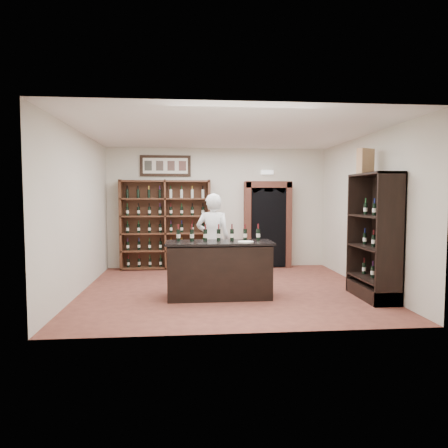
% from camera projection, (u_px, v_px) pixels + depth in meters
% --- Properties ---
extents(floor, '(5.50, 5.50, 0.00)m').
position_uv_depth(floor, '(227.00, 289.00, 7.72)').
color(floor, brown).
rests_on(floor, ground).
extents(ceiling, '(5.50, 5.50, 0.00)m').
position_uv_depth(ceiling, '(227.00, 132.00, 7.51)').
color(ceiling, white).
rests_on(ceiling, wall_back).
extents(wall_back, '(5.50, 0.04, 3.00)m').
position_uv_depth(wall_back, '(218.00, 208.00, 10.10)').
color(wall_back, beige).
rests_on(wall_back, ground).
extents(wall_left, '(0.04, 5.00, 3.00)m').
position_uv_depth(wall_left, '(79.00, 212.00, 7.37)').
color(wall_left, beige).
rests_on(wall_left, ground).
extents(wall_right, '(0.04, 5.00, 3.00)m').
position_uv_depth(wall_right, '(366.00, 211.00, 7.86)').
color(wall_right, beige).
rests_on(wall_right, ground).
extents(wine_shelf, '(2.20, 0.38, 2.20)m').
position_uv_depth(wine_shelf, '(166.00, 225.00, 9.85)').
color(wine_shelf, '#512C1B').
rests_on(wine_shelf, ground).
extents(framed_picture, '(1.25, 0.04, 0.52)m').
position_uv_depth(framed_picture, '(165.00, 166.00, 9.88)').
color(framed_picture, black).
rests_on(framed_picture, wall_back).
extents(arched_doorway, '(1.17, 0.35, 2.17)m').
position_uv_depth(arched_doorway, '(267.00, 222.00, 10.07)').
color(arched_doorway, black).
rests_on(arched_doorway, ground).
extents(emergency_light, '(0.30, 0.10, 0.10)m').
position_uv_depth(emergency_light, '(267.00, 172.00, 10.07)').
color(emergency_light, white).
rests_on(emergency_light, wall_back).
extents(tasting_counter, '(1.88, 0.78, 1.00)m').
position_uv_depth(tasting_counter, '(219.00, 270.00, 7.08)').
color(tasting_counter, black).
rests_on(tasting_counter, ground).
extents(counter_bottle_0, '(0.07, 0.07, 0.30)m').
position_uv_depth(counter_bottle_0, '(178.00, 235.00, 7.10)').
color(counter_bottle_0, black).
rests_on(counter_bottle_0, tasting_counter).
extents(counter_bottle_1, '(0.07, 0.07, 0.30)m').
position_uv_depth(counter_bottle_1, '(192.00, 235.00, 7.12)').
color(counter_bottle_1, black).
rests_on(counter_bottle_1, tasting_counter).
extents(counter_bottle_2, '(0.07, 0.07, 0.30)m').
position_uv_depth(counter_bottle_2, '(205.00, 235.00, 7.14)').
color(counter_bottle_2, black).
rests_on(counter_bottle_2, tasting_counter).
extents(counter_bottle_3, '(0.07, 0.07, 0.30)m').
position_uv_depth(counter_bottle_3, '(219.00, 235.00, 7.17)').
color(counter_bottle_3, black).
rests_on(counter_bottle_3, tasting_counter).
extents(counter_bottle_4, '(0.07, 0.07, 0.30)m').
position_uv_depth(counter_bottle_4, '(232.00, 235.00, 7.19)').
color(counter_bottle_4, black).
rests_on(counter_bottle_4, tasting_counter).
extents(counter_bottle_5, '(0.07, 0.07, 0.30)m').
position_uv_depth(counter_bottle_5, '(245.00, 235.00, 7.21)').
color(counter_bottle_5, black).
rests_on(counter_bottle_5, tasting_counter).
extents(counter_bottle_6, '(0.07, 0.07, 0.30)m').
position_uv_depth(counter_bottle_6, '(258.00, 234.00, 7.23)').
color(counter_bottle_6, black).
rests_on(counter_bottle_6, tasting_counter).
extents(side_cabinet, '(0.48, 1.20, 2.20)m').
position_uv_depth(side_cabinet, '(375.00, 256.00, 7.00)').
color(side_cabinet, black).
rests_on(side_cabinet, ground).
extents(shopkeeper, '(0.76, 0.59, 1.86)m').
position_uv_depth(shopkeeper, '(213.00, 240.00, 7.87)').
color(shopkeeper, white).
rests_on(shopkeeper, ground).
extents(plate, '(0.27, 0.27, 0.02)m').
position_uv_depth(plate, '(246.00, 242.00, 6.87)').
color(plate, silver).
rests_on(plate, tasting_counter).
extents(wine_crate, '(0.35, 0.26, 0.46)m').
position_uv_depth(wine_crate, '(365.00, 161.00, 7.20)').
color(wine_crate, tan).
rests_on(wine_crate, side_cabinet).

